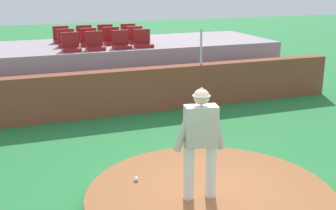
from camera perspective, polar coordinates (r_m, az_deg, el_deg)
ground_plane at (r=7.04m, az=5.46°, el=-13.08°), size 60.00×60.00×0.00m
pitchers_mound at (r=6.97m, az=5.49°, el=-12.16°), size 3.85×3.85×0.26m
pitcher at (r=6.37m, az=4.25°, el=-3.92°), size 0.77×0.33×1.71m
baseball at (r=7.24m, az=-4.15°, el=-9.52°), size 0.07×0.07×0.07m
brick_barrier at (r=11.48m, az=-6.06°, el=1.70°), size 12.58×0.40×1.16m
fence_post_right at (r=12.02m, az=4.31°, el=7.56°), size 0.06×0.06×0.96m
bleacher_platform at (r=13.72m, az=-8.64°, el=4.73°), size 10.71×3.23×1.52m
stadium_chair_0 at (r=12.32m, az=-12.49°, el=7.57°), size 0.48×0.44×0.50m
stadium_chair_1 at (r=12.44m, az=-9.45°, el=7.81°), size 0.48×0.44×0.50m
stadium_chair_2 at (r=12.60m, az=-6.10°, el=8.04°), size 0.48×0.44×0.50m
stadium_chair_3 at (r=12.81m, az=-3.27°, el=8.23°), size 0.48×0.44×0.50m
stadium_chair_4 at (r=13.15m, az=-13.01°, el=8.06°), size 0.48×0.44×0.50m
stadium_chair_5 at (r=13.25m, az=-10.18°, el=8.27°), size 0.48×0.44×0.50m
stadium_chair_6 at (r=13.44m, az=-7.25°, el=8.50°), size 0.48×0.44×0.50m
stadium_chair_7 at (r=13.61m, az=-4.21°, el=8.68°), size 0.48×0.44×0.50m
stadium_chair_8 at (r=14.02m, az=-13.65°, el=8.49°), size 0.48×0.44×0.50m
stadium_chair_9 at (r=14.11m, az=-10.75°, el=8.71°), size 0.48×0.44×0.50m
stadium_chair_10 at (r=14.27m, az=-8.05°, el=8.91°), size 0.48×0.44×0.50m
stadium_chair_11 at (r=14.42m, az=-5.09°, el=9.08°), size 0.48×0.44×0.50m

